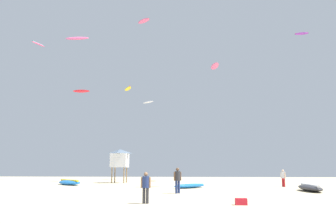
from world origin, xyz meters
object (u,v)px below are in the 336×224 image
Objects in this scene: cooler_box at (241,202)px; kite_aloft_7 at (302,34)px; person_left at (178,178)px; kite_aloft_4 at (77,38)px; kite_aloft_2 at (81,91)px; kite_aloft_3 at (215,66)px; kite_grounded_mid at (190,186)px; person_foreground at (146,185)px; kite_grounded_far at (69,182)px; lifeguard_tower at (120,158)px; kite_grounded_near at (310,188)px; kite_aloft_9 at (38,44)px; kite_aloft_6 at (148,102)px; person_midground at (283,177)px; kite_aloft_1 at (144,21)px.

kite_aloft_7 is at bearing 66.96° from cooler_box.
person_left is at bearing 115.52° from cooler_box.
kite_aloft_7 is at bearing 2.10° from kite_aloft_4.
kite_aloft_7 is (34.73, 1.76, 9.01)m from kite_aloft_2.
kite_aloft_2 is 21.07m from kite_aloft_3.
kite_aloft_7 is (17.41, 20.54, 22.55)m from kite_grounded_mid.
person_foreground reaches higher than kite_grounded_mid.
kite_aloft_7 is (14.61, 34.36, 22.61)m from cooler_box.
kite_grounded_far is 19.99m from kite_aloft_2.
lifeguard_tower is 15.88m from kite_aloft_2.
kite_grounded_far is at bearing 160.24° from kite_grounded_near.
kite_grounded_far is at bearing -152.43° from kite_aloft_7.
kite_aloft_4 is at bearing 141.01° from kite_grounded_near.
person_left is 0.50× the size of kite_grounded_mid.
kite_aloft_3 reaches higher than kite_grounded_mid.
kite_aloft_9 is at bearing 38.22° from person_foreground.
person_left is at bearing -77.27° from kite_aloft_6.
kite_aloft_4 is at bearing -67.94° from person_midground.
kite_aloft_6 is (11.28, 3.41, -10.17)m from kite_aloft_4.
kite_aloft_6 is at bearing 93.57° from kite_aloft_1.
person_foreground is 0.59× the size of kite_aloft_9.
person_left is 0.68× the size of kite_aloft_9.
kite_aloft_7 is (13.98, 4.21, 6.29)m from kite_aloft_3.
kite_aloft_1 is 12.26m from kite_aloft_3.
kite_aloft_1 is 12.82m from kite_aloft_4.
kite_aloft_3 is at bearing 35.36° from kite_grounded_far.
kite_grounded_near is 33.82m from kite_aloft_7.
kite_grounded_mid is 26.79m from kite_aloft_6.
kite_grounded_far reaches higher than cooler_box.
kite_aloft_7 is at bearing 14.64° from kite_aloft_1.
kite_grounded_far is 25.88m from kite_aloft_3.
kite_aloft_1 reaches higher than kite_grounded_mid.
kite_aloft_3 is at bearing 88.79° from cooler_box.
kite_aloft_1 reaches higher than kite_grounded_near.
kite_grounded_near is at bearing -37.25° from lifeguard_tower.
kite_aloft_9 is at bearing -159.67° from kite_aloft_6.
person_foreground reaches higher than kite_grounded_far.
person_midground reaches higher than cooler_box.
person_midground is at bearing -35.48° from kite_aloft_1.
kite_aloft_3 is at bearing -163.23° from kite_aloft_7.
kite_aloft_1 is 0.85× the size of kite_aloft_9.
lifeguard_tower is 1.54× the size of kite_aloft_2.
kite_aloft_3 is at bearing -0.45° from kite_aloft_9.
kite_aloft_3 reaches higher than person_midground.
kite_aloft_7 is (8.04, 23.93, 22.51)m from kite_grounded_near.
kite_aloft_1 is 14.73m from kite_aloft_2.
kite_aloft_6 is at bearing 162.18° from person_left.
kite_aloft_2 is 9.09m from kite_aloft_4.
person_foreground is 15.20m from kite_grounded_near.
kite_aloft_7 reaches higher than lifeguard_tower.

